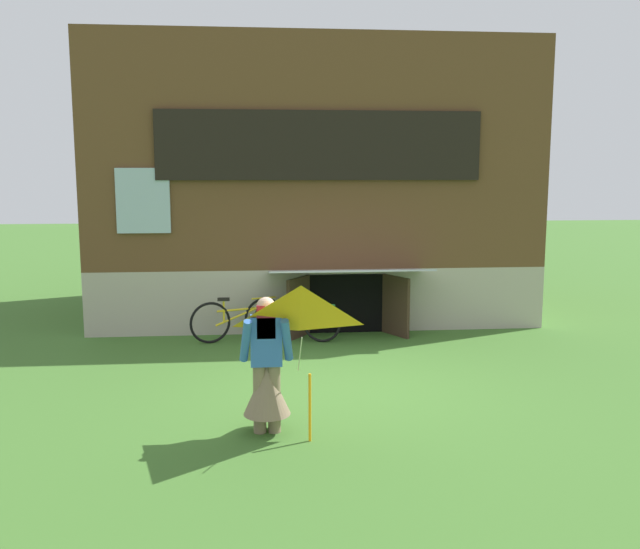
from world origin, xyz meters
The scene contains 6 objects.
ground_plane centered at (0.00, 0.00, 0.00)m, with size 60.00×60.00×0.00m, color #3D6B28.
log_house centered at (0.00, 5.29, 2.61)m, with size 8.21×5.70×5.23m.
person centered at (-1.01, -1.64, 0.64)m, with size 0.60×0.52×1.52m.
kite centered at (-0.67, -2.25, 1.27)m, with size 1.05×1.12×1.60m.
bicycle_green centered at (-0.45, 2.44, 0.34)m, with size 1.48×0.48×0.70m.
bicycle_yellow centered at (-1.45, 2.57, 0.37)m, with size 1.58×0.60×0.76m.
Camera 1 is at (-1.09, -8.87, 2.85)m, focal length 38.35 mm.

